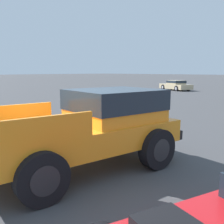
% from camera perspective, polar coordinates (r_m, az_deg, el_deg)
% --- Properties ---
extents(ground_plane, '(320.00, 320.00, 0.00)m').
position_cam_1_polar(ground_plane, '(6.67, -11.50, -12.05)').
color(ground_plane, '#424244').
extents(orange_pickup_truck, '(2.94, 5.22, 1.91)m').
position_cam_1_polar(orange_pickup_truck, '(6.43, -3.56, -2.45)').
color(orange_pickup_truck, orange).
rests_on(orange_pickup_truck, ground_plane).
extents(parked_car_tan, '(4.84, 3.43, 1.22)m').
position_cam_1_polar(parked_car_tan, '(33.39, 13.69, 5.70)').
color(parked_car_tan, tan).
rests_on(parked_car_tan, ground_plane).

